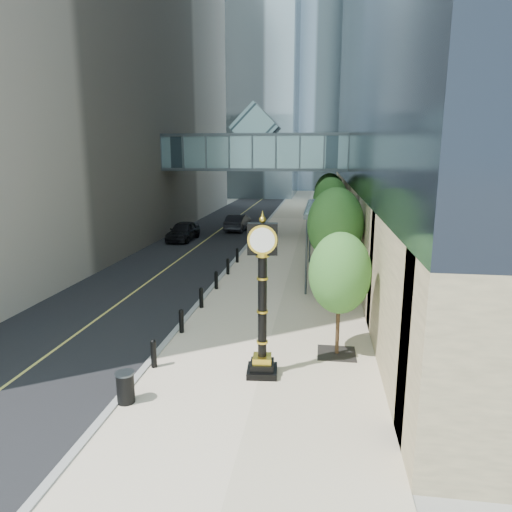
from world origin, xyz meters
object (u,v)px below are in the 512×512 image
Objects in this scene: pedestrian at (325,280)px; car_far at (238,222)px; street_clock at (262,309)px; car_near at (183,231)px; trash_bin at (126,388)px.

pedestrian reaches higher than car_far.
street_clock reaches higher than car_near.
pedestrian is (2.13, 8.68, -1.36)m from street_clock.
car_far is (-6.22, 29.71, -1.56)m from street_clock.
trash_bin is at bearing -152.99° from street_clock.
car_near is (-9.96, 23.76, -1.53)m from street_clock.
street_clock is 1.10× the size of car_far.
pedestrian reaches higher than car_near.
pedestrian is 19.33m from car_near.
car_near is at bearing 108.05° from street_clock.
car_near is (-6.18, 26.09, 0.33)m from trash_bin.
pedestrian reaches higher than trash_bin.
pedestrian is 0.40× the size of car_far.
street_clock is at bearing 88.23° from pedestrian.
street_clock reaches higher than car_far.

